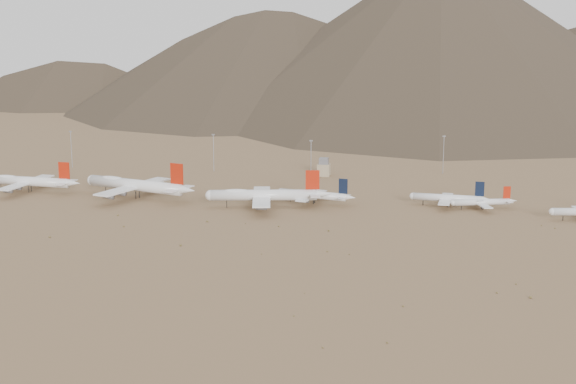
% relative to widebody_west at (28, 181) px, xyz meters
% --- Properties ---
extents(ground, '(3000.00, 3000.00, 0.00)m').
position_rel_widebody_west_xyz_m(ground, '(137.12, -36.77, -6.59)').
color(ground, '#9A7550').
rests_on(ground, ground).
extents(widebody_west, '(64.31, 49.65, 19.11)m').
position_rel_widebody_west_xyz_m(widebody_west, '(0.00, 0.00, 0.00)').
color(widebody_west, white).
rests_on(widebody_west, ground).
extents(widebody_centre, '(73.78, 58.62, 22.67)m').
position_rel_widebody_west_xyz_m(widebody_centre, '(69.94, -5.94, 1.23)').
color(widebody_centre, white).
rests_on(widebody_centre, ground).
extents(widebody_east, '(68.68, 53.83, 20.64)m').
position_rel_widebody_west_xyz_m(widebody_east, '(147.66, -16.90, 0.53)').
color(widebody_east, white).
rests_on(widebody_east, ground).
extents(narrowbody_a, '(45.96, 33.80, 15.41)m').
position_rel_widebody_west_xyz_m(narrowbody_a, '(173.38, -2.09, -1.59)').
color(narrowbody_a, white).
rests_on(narrowbody_a, ground).
extents(narrowbody_b, '(44.88, 32.38, 14.82)m').
position_rel_widebody_west_xyz_m(narrowbody_b, '(247.25, 3.22, -1.78)').
color(narrowbody_b, white).
rests_on(narrowbody_b, ground).
extents(narrowbody_c, '(36.25, 26.90, 12.33)m').
position_rel_widebody_west_xyz_m(narrowbody_c, '(265.06, -0.07, -2.59)').
color(narrowbody_c, white).
rests_on(narrowbody_c, ground).
extents(control_tower, '(8.00, 8.00, 12.00)m').
position_rel_widebody_west_xyz_m(control_tower, '(167.12, 83.23, -1.27)').
color(control_tower, tan).
rests_on(control_tower, ground).
extents(mast_far_west, '(2.00, 0.60, 25.70)m').
position_rel_widebody_west_xyz_m(mast_far_west, '(-11.54, 84.79, 7.62)').
color(mast_far_west, gray).
rests_on(mast_far_west, ground).
extents(mast_west, '(2.00, 0.60, 25.70)m').
position_rel_widebody_west_xyz_m(mast_west, '(90.93, 86.53, 7.62)').
color(mast_west, gray).
rests_on(mast_west, ground).
extents(mast_centre, '(2.00, 0.60, 25.70)m').
position_rel_widebody_west_xyz_m(mast_centre, '(160.59, 69.18, 7.62)').
color(mast_centre, gray).
rests_on(mast_centre, ground).
extents(mast_east, '(2.00, 0.60, 25.70)m').
position_rel_widebody_west_xyz_m(mast_east, '(245.05, 105.71, 7.62)').
color(mast_east, gray).
rests_on(mast_east, ground).
extents(desert_scrub, '(436.10, 182.57, 0.89)m').
position_rel_widebody_west_xyz_m(desert_scrub, '(160.51, -100.32, -6.26)').
color(desert_scrub, brown).
rests_on(desert_scrub, ground).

